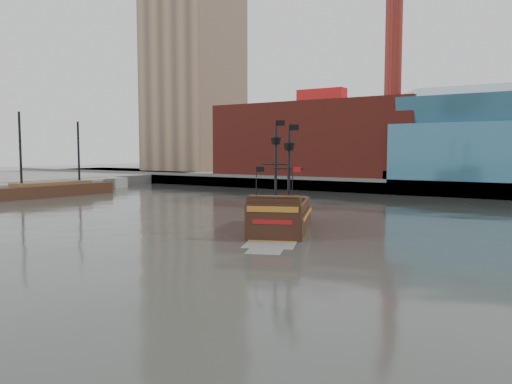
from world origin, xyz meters
The scene contains 7 objects.
ground centered at (0.00, 0.00, 0.00)m, with size 400.00×400.00×0.00m, color #2C2E29.
promenade_far centered at (0.00, 92.00, 1.00)m, with size 220.00×60.00×2.00m, color slate.
seawall centered at (0.00, 62.50, 1.30)m, with size 220.00×1.00×2.60m, color #4C4C49.
pier centered at (-58.00, 30.00, 1.00)m, with size 6.00×40.00×2.00m, color slate.
skyline centered at (5.21, 84.56, 24.55)m, with size 149.00×45.00×62.00m.
pirate_ship centered at (-1.16, 18.42, 1.01)m, with size 9.72×15.47×11.15m.
docked_vessel centered at (-50.76, 29.40, 0.90)m, with size 5.88×21.07×14.17m.
Camera 1 is at (21.60, -22.02, 7.48)m, focal length 35.00 mm.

